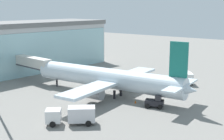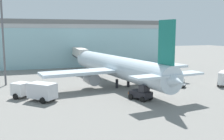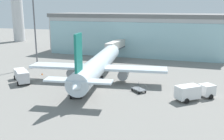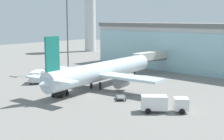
% 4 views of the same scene
% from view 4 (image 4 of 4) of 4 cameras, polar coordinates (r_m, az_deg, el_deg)
% --- Properties ---
extents(ground, '(240.00, 240.00, 0.00)m').
position_cam_4_polar(ground, '(61.25, -4.60, -4.44)').
color(ground, gray).
extents(terminal_building, '(58.57, 19.24, 13.34)m').
position_cam_4_polar(terminal_building, '(94.08, 13.66, 4.26)').
color(terminal_building, '#BBBBBB').
rests_on(terminal_building, ground).
extents(jet_bridge, '(3.43, 14.18, 5.82)m').
position_cam_4_polar(jet_bridge, '(85.10, 7.56, 2.43)').
color(jet_bridge, beige).
rests_on(jet_bridge, ground).
extents(control_tower, '(9.33, 9.33, 34.86)m').
position_cam_4_polar(control_tower, '(142.67, -4.06, 11.87)').
color(control_tower, silver).
rests_on(control_tower, ground).
extents(apron_light_mast, '(3.20, 0.40, 20.84)m').
position_cam_4_polar(apron_light_mast, '(85.08, -8.17, 7.66)').
color(apron_light_mast, '#59595E').
rests_on(apron_light_mast, ground).
extents(airplane, '(29.07, 36.22, 11.58)m').
position_cam_4_polar(airplane, '(66.46, -1.95, -0.24)').
color(airplane, silver).
rests_on(airplane, ground).
extents(catering_truck, '(6.52, 6.90, 2.65)m').
position_cam_4_polar(catering_truck, '(74.59, -13.51, -1.03)').
color(catering_truck, silver).
rests_on(catering_truck, ground).
extents(fuel_truck, '(7.10, 6.24, 2.65)m').
position_cam_4_polar(fuel_truck, '(49.92, 9.26, -5.99)').
color(fuel_truck, silver).
rests_on(fuel_truck, ground).
extents(baggage_cart, '(3.11, 3.11, 1.50)m').
position_cam_4_polar(baggage_cart, '(56.94, 1.62, -4.96)').
color(baggage_cart, slate).
rests_on(baggage_cart, ground).
extents(pushback_tug, '(3.15, 3.65, 2.30)m').
position_cam_4_polar(pushback_tug, '(60.02, -9.51, -3.88)').
color(pushback_tug, black).
rests_on(pushback_tug, ground).
extents(safety_cone_nose, '(0.36, 0.36, 0.55)m').
position_cam_4_polar(safety_cone_nose, '(62.87, -6.72, -3.86)').
color(safety_cone_nose, orange).
rests_on(safety_cone_nose, ground).
extents(safety_cone_wingtip, '(0.36, 0.36, 0.55)m').
position_cam_4_polar(safety_cone_wingtip, '(77.91, -9.18, -1.35)').
color(safety_cone_wingtip, orange).
rests_on(safety_cone_wingtip, ground).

